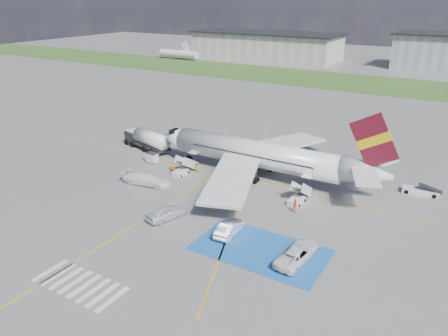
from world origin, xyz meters
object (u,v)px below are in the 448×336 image
Objects in this scene: fuel_tanker at (147,141)px; van_white_b at (146,178)px; gpu_cart at (152,158)px; belt_loader at (421,192)px; car_silver_a at (166,212)px; car_silver_b at (229,228)px; airliner at (264,155)px; van_white_a at (298,251)px.

van_white_b is at bearing -36.03° from fuel_tanker.
fuel_tanker is at bearing 141.24° from gpu_cart.
belt_loader is 0.92× the size of van_white_b.
van_white_b reaches higher than car_silver_a.
belt_loader is at bearing -120.98° from car_silver_a.
fuel_tanker reaches higher than car_silver_b.
van_white_b is at bearing -160.13° from belt_loader.
car_silver_a is 10.87m from van_white_b.
van_white_b is (-8.64, 6.58, 0.22)m from car_silver_a.
airliner is 7.14× the size of van_white_a.
gpu_cart is at bearing -28.93° from car_silver_a.
fuel_tanker is 6.66m from gpu_cart.
fuel_tanker reaches higher than van_white_b.
car_silver_a reaches higher than gpu_cart.
van_white_a is (16.89, -0.01, 0.11)m from car_silver_a.
van_white_b reaches higher than gpu_cart.
car_silver_b is at bearing -19.18° from fuel_tanker.
gpu_cart is 0.42× the size of car_silver_b.
van_white_a is at bearing -19.43° from gpu_cart.
gpu_cart is 33.56m from van_white_a.
airliner reaches higher than gpu_cart.
airliner is at bearing 16.93° from gpu_cart.
van_white_b is at bearing -21.06° from car_silver_a.
belt_loader is at bearing -131.22° from car_silver_b.
fuel_tanker is 2.06× the size of belt_loader.
van_white_b is at bearing -9.64° from van_white_a.
fuel_tanker is 5.09× the size of gpu_cart.
fuel_tanker is 15.35m from van_white_b.
car_silver_a reaches higher than car_silver_b.
gpu_cart is at bearing -29.58° from fuel_tanker.
belt_loader is 1.05× the size of car_silver_b.
fuel_tanker reaches higher than car_silver_a.
belt_loader is at bearing -104.74° from van_white_a.
airliner is at bearing -171.23° from belt_loader.
airliner is at bearing -49.78° from van_white_a.
fuel_tanker is 32.14m from car_silver_b.
van_white_b reaches higher than car_silver_b.
airliner reaches higher than belt_loader.
gpu_cart is 19.43m from car_silver_a.
car_silver_a is at bearing 4.79° from van_white_a.
gpu_cart is at bearing -172.67° from belt_loader.
gpu_cart reaches higher than belt_loader.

